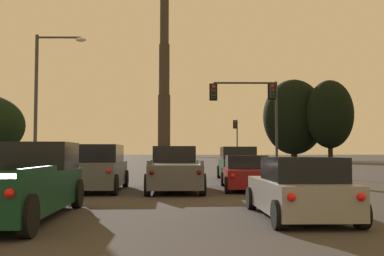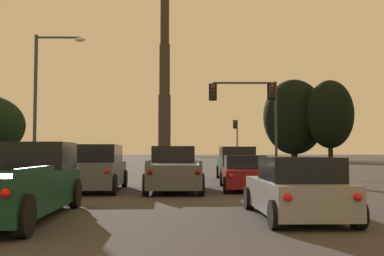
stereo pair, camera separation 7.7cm
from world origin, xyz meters
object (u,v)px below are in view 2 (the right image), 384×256
object	(u,v)px
street_lamp	(43,90)
smokestack	(165,92)
traffic_light_overhead_right	(254,104)
pickup_truck_center_lane_second	(173,170)
sedan_right_lane_second	(245,173)
pickup_truck_left_lane_third	(17,184)
hatchback_right_lane_third	(296,190)
suv_right_lane_front	(237,164)
suv_left_lane_second	(96,169)
traffic_light_far_right	(236,135)

from	to	relation	value
street_lamp	smokestack	distance (m)	150.43
traffic_light_overhead_right	smokestack	xyz separation A→B (m)	(-13.48, 143.37, 20.13)
traffic_light_overhead_right	street_lamp	size ratio (longest dim) A/B	0.78
pickup_truck_center_lane_second	sedan_right_lane_second	bearing A→B (deg)	3.54
pickup_truck_left_lane_third	pickup_truck_center_lane_second	xyz separation A→B (m)	(3.46, 7.85, 0.00)
hatchback_right_lane_third	pickup_truck_center_lane_second	bearing A→B (deg)	110.16
pickup_truck_left_lane_third	suv_right_lane_front	world-z (taller)	suv_right_lane_front
traffic_light_overhead_right	street_lamp	bearing A→B (deg)	-156.63
sedan_right_lane_second	traffic_light_overhead_right	distance (m)	13.96
suv_left_lane_second	traffic_light_far_right	size ratio (longest dim) A/B	0.78
pickup_truck_center_lane_second	suv_left_lane_second	xyz separation A→B (m)	(-3.10, -0.36, 0.09)
pickup_truck_left_lane_third	suv_left_lane_second	bearing A→B (deg)	84.99
suv_right_lane_front	pickup_truck_center_lane_second	bearing A→B (deg)	-116.61
sedan_right_lane_second	smokestack	bearing A→B (deg)	96.34
suv_right_lane_front	smokestack	xyz separation A→B (m)	(-11.43, 150.15, 24.27)
suv_left_lane_second	street_lamp	distance (m)	10.21
suv_left_lane_second	sedan_right_lane_second	bearing A→B (deg)	4.21
hatchback_right_lane_third	sedan_right_lane_second	bearing A→B (deg)	89.60
smokestack	traffic_light_overhead_right	bearing A→B (deg)	-84.63
suv_left_lane_second	traffic_light_overhead_right	bearing A→B (deg)	56.20
hatchback_right_lane_third	suv_left_lane_second	xyz separation A→B (m)	(-6.23, 7.62, 0.23)
pickup_truck_left_lane_third	traffic_light_far_right	bearing A→B (deg)	76.09
street_lamp	suv_right_lane_front	bearing A→B (deg)	-5.38
suv_right_lane_front	suv_left_lane_second	world-z (taller)	same
hatchback_right_lane_third	street_lamp	xyz separation A→B (m)	(-10.97, 15.58, 4.52)
pickup_truck_center_lane_second	traffic_light_far_right	bearing A→B (deg)	78.39
smokestack	sedan_right_lane_second	bearing A→B (deg)	-85.96
pickup_truck_left_lane_third	sedan_right_lane_second	size ratio (longest dim) A/B	1.17
pickup_truck_center_lane_second	street_lamp	bearing A→B (deg)	133.77
suv_right_lane_front	suv_left_lane_second	bearing A→B (deg)	-132.46
pickup_truck_left_lane_third	suv_right_lane_front	size ratio (longest dim) A/B	1.13
hatchback_right_lane_third	suv_right_lane_front	xyz separation A→B (m)	(0.24, 14.52, 0.23)
sedan_right_lane_second	suv_right_lane_front	size ratio (longest dim) A/B	0.97
hatchback_right_lane_third	traffic_light_overhead_right	world-z (taller)	traffic_light_overhead_right
pickup_truck_center_lane_second	traffic_light_overhead_right	bearing A→B (deg)	65.78
suv_left_lane_second	smokestack	bearing A→B (deg)	89.89
hatchback_right_lane_third	suv_right_lane_front	size ratio (longest dim) A/B	0.84
hatchback_right_lane_third	smokestack	bearing A→B (deg)	92.56
sedan_right_lane_second	hatchback_right_lane_third	distance (m)	8.27
hatchback_right_lane_third	street_lamp	world-z (taller)	street_lamp
hatchback_right_lane_third	traffic_light_far_right	distance (m)	54.94
pickup_truck_left_lane_third	smokestack	size ratio (longest dim) A/B	0.09
hatchback_right_lane_third	traffic_light_far_right	size ratio (longest dim) A/B	0.66
pickup_truck_left_lane_third	traffic_light_overhead_right	bearing A→B (deg)	65.05
street_lamp	traffic_light_overhead_right	bearing A→B (deg)	23.37
pickup_truck_center_lane_second	smokestack	xyz separation A→B (m)	(-8.05, 156.70, 24.37)
pickup_truck_center_lane_second	street_lamp	size ratio (longest dim) A/B	0.66
traffic_light_far_right	pickup_truck_left_lane_third	bearing A→B (deg)	-101.71
pickup_truck_center_lane_second	smokestack	size ratio (longest dim) A/B	0.09
pickup_truck_left_lane_third	sedan_right_lane_second	bearing A→B (deg)	49.36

